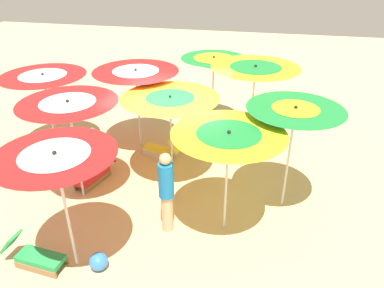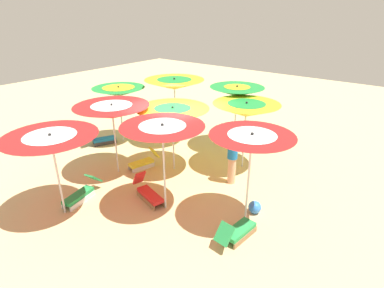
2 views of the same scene
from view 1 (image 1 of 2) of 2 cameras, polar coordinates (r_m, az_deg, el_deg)
name	(u,v)px [view 1 (image 1 of 2)]	position (r m, az deg, el deg)	size (l,w,h in m)	color
ground	(174,178)	(9.36, -2.85, -5.17)	(34.78, 34.78, 0.04)	#D1B57F
beach_umbrella_0	(44,81)	(10.50, -21.85, 8.99)	(2.21, 2.21, 2.23)	silver
beach_umbrella_1	(69,111)	(8.02, -18.39, 4.84)	(2.05, 2.05, 2.40)	silver
beach_umbrella_2	(56,163)	(6.14, -20.14, -2.79)	(1.93, 1.93, 2.39)	silver
beach_umbrella_3	(136,78)	(10.01, -8.59, 10.03)	(2.27, 2.27, 2.30)	silver
beach_umbrella_4	(170,104)	(8.52, -3.35, 6.11)	(2.26, 2.26, 2.16)	silver
beach_umbrella_5	(228,143)	(6.73, 5.62, 0.11)	(2.11, 2.11, 2.25)	silver
beach_umbrella_6	(214,63)	(11.30, 3.35, 12.30)	(1.97, 1.97, 2.23)	silver
beach_umbrella_7	(255,74)	(9.53, 9.67, 10.58)	(2.22, 2.22, 2.53)	silver
beach_umbrella_8	(295,116)	(7.59, 15.51, 4.13)	(1.94, 1.94, 2.40)	silver
lounger_0	(161,149)	(10.17, -4.85, -0.81)	(0.56, 1.10, 0.61)	silver
lounger_1	(79,141)	(11.01, -16.99, 0.39)	(0.61, 1.35, 0.59)	silver
lounger_2	(36,256)	(7.53, -22.92, -15.59)	(0.49, 1.21, 0.62)	olive
lounger_3	(95,173)	(9.40, -14.69, -4.38)	(1.27, 0.64, 0.68)	olive
lounger_4	(192,111)	(12.43, 0.04, 5.09)	(0.87, 1.31, 0.61)	#333338
beachgoer_0	(166,191)	(7.26, -3.95, -7.26)	(0.30, 0.30, 1.78)	#D8A87F
beach_ball	(99,261)	(7.15, -14.19, -17.13)	(0.34, 0.34, 0.34)	#337FE5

